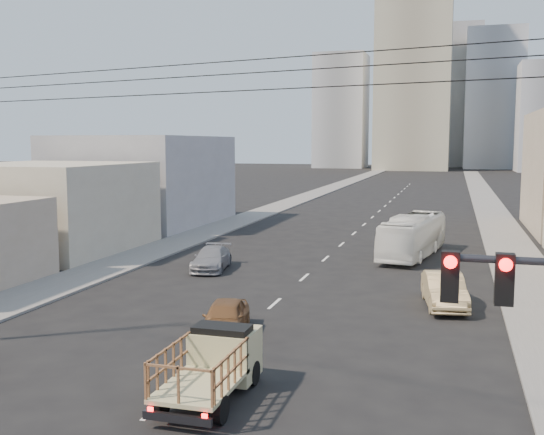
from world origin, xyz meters
The scene contains 15 objects.
sidewalk_left centered at (-11.75, 70.00, 0.06)m, with size 3.50×180.00×0.12m, color slate.
sidewalk_right centered at (11.75, 70.00, 0.06)m, with size 3.50×180.00×0.12m, color slate.
lane_dashes centered at (0.00, 53.00, 0.01)m, with size 0.15×104.00×0.01m.
flatbed_pickup centered at (1.22, 3.02, 1.09)m, with size 1.95×4.41×1.90m.
city_bus centered at (5.31, 28.46, 1.36)m, with size 2.29×9.77×2.72m, color white.
sedan_brown centered at (-0.55, 8.90, 0.67)m, with size 1.57×3.91×1.33m, color brown.
sedan_tan centered at (7.53, 15.56, 0.76)m, with size 1.61×4.63×1.53m, color tan.
sedan_grey centered at (-5.73, 20.65, 0.65)m, with size 1.83×4.51×1.31m, color gray.
overhead_wires centered at (0.00, 1.50, 8.97)m, with size 23.01×5.02×0.72m.
bldg_left_mid centered at (-19.00, 24.00, 3.00)m, with size 11.00×12.00×6.00m, color #AFA58D.
bldg_left_far centered at (-19.50, 39.00, 4.00)m, with size 12.00×16.00×8.00m, color gray.
high_rise_tower centered at (-4.00, 170.00, 30.00)m, with size 20.00×20.00×60.00m, color tan.
midrise_ne centered at (18.00, 185.00, 20.00)m, with size 16.00×16.00×40.00m, color gray.
midrise_nw centered at (-26.00, 180.00, 17.00)m, with size 15.00×15.00×34.00m, color gray.
midrise_back centered at (6.00, 200.00, 22.00)m, with size 18.00×18.00×44.00m, color gray.
Camera 1 is at (7.82, -13.62, 7.36)m, focal length 42.00 mm.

